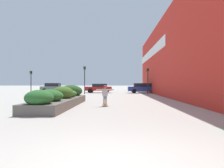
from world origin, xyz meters
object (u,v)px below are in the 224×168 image
(skateboarder, at_px, (105,93))
(car_center_right, at_px, (143,88))
(skateboard, at_px, (105,105))
(car_center_left, at_px, (54,87))
(car_leftmost, at_px, (99,88))
(traffic_light_left, at_px, (85,75))
(traffic_light_far_left, at_px, (31,78))
(traffic_light_right, at_px, (148,77))

(skateboarder, bearing_deg, car_center_right, 60.06)
(skateboard, relative_size, car_center_left, 0.19)
(car_center_left, bearing_deg, car_leftmost, 69.56)
(skateboard, distance_m, traffic_light_left, 16.37)
(skateboarder, distance_m, car_leftmost, 20.09)
(skateboarder, relative_size, traffic_light_far_left, 0.39)
(car_center_right, bearing_deg, traffic_light_left, -68.55)
(skateboarder, bearing_deg, car_center_left, 97.25)
(traffic_light_left, height_order, traffic_light_far_left, traffic_light_left)
(traffic_light_far_left, bearing_deg, car_leftmost, 23.37)
(car_center_left, relative_size, traffic_light_right, 1.22)
(car_leftmost, relative_size, car_center_left, 0.95)
(car_center_left, bearing_deg, traffic_light_right, 64.85)
(skateboard, bearing_deg, traffic_light_right, 56.66)
(skateboarder, distance_m, car_center_left, 25.07)
(traffic_light_left, height_order, traffic_light_right, traffic_light_left)
(traffic_light_right, bearing_deg, traffic_light_far_left, 179.54)
(skateboard, xyz_separation_m, traffic_light_right, (4.82, 15.94, 2.28))
(traffic_light_far_left, bearing_deg, skateboard, -55.12)
(skateboard, relative_size, skateboarder, 0.64)
(skateboard, relative_size, car_leftmost, 0.20)
(traffic_light_right, relative_size, traffic_light_far_left, 1.09)
(skateboard, bearing_deg, car_center_right, 60.06)
(car_leftmost, bearing_deg, car_center_left, 69.56)
(traffic_light_left, distance_m, traffic_light_right, 8.55)
(traffic_light_right, bearing_deg, skateboard, -106.83)
(skateboard, height_order, traffic_light_left, traffic_light_left)
(skateboard, relative_size, car_center_right, 0.17)
(car_leftmost, distance_m, car_center_right, 6.75)
(car_leftmost, relative_size, traffic_light_right, 1.16)
(car_center_left, bearing_deg, traffic_light_left, 41.54)
(car_center_left, relative_size, traffic_light_far_left, 1.32)
(car_center_left, bearing_deg, car_center_right, 74.90)
(skateboard, bearing_deg, car_leftmost, 79.61)
(traffic_light_right, bearing_deg, car_center_right, 95.37)
(car_center_left, xyz_separation_m, traffic_light_far_left, (-1.10, -6.88, 1.40))
(car_leftmost, xyz_separation_m, car_center_left, (-7.96, 2.96, 0.03))
(traffic_light_right, bearing_deg, skateboarder, -106.83)
(traffic_light_left, bearing_deg, car_center_right, 21.45)
(skateboard, height_order, traffic_light_far_left, traffic_light_far_left)
(car_center_left, height_order, traffic_light_left, traffic_light_left)
(car_center_right, bearing_deg, skateboarder, -13.42)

